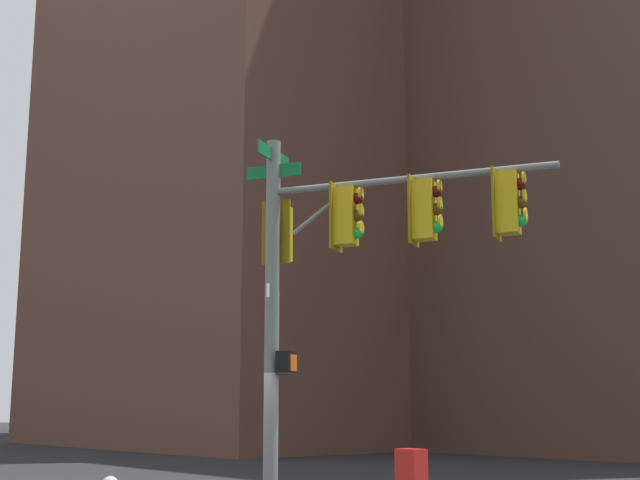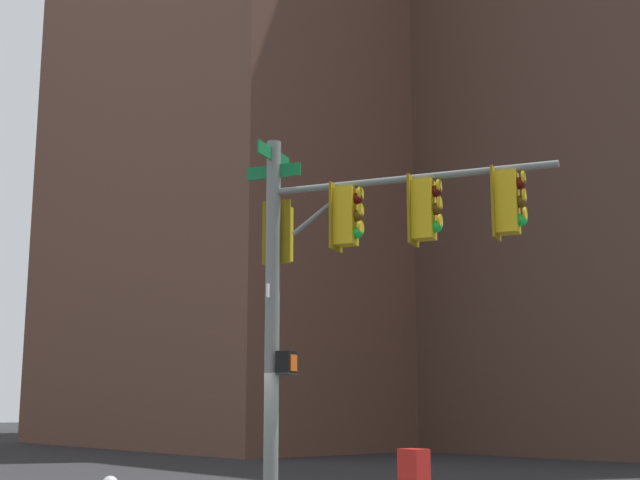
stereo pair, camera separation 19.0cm
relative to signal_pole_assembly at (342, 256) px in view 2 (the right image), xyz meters
name	(u,v)px [view 2 (the right image)]	position (x,y,z in m)	size (l,w,h in m)	color
signal_pole_assembly	(342,256)	(0.00, 0.00, 0.00)	(2.93, 4.92, 6.63)	slate
newspaper_box	(414,474)	(-4.08, -2.33, -3.94)	(0.44, 0.56, 1.05)	red
building_brick_nearside	(325,40)	(-22.94, -27.35, 19.36)	(26.34, 21.74, 47.64)	brown
building_glass_tower	(512,66)	(-47.28, -31.86, 25.32)	(29.78, 31.59, 59.56)	#7A99B2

